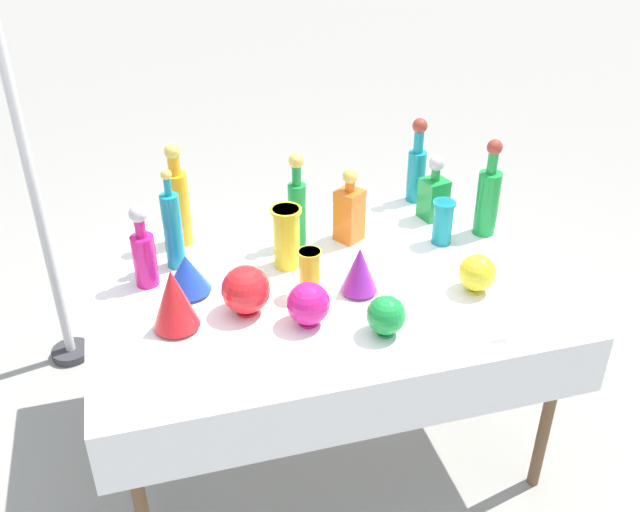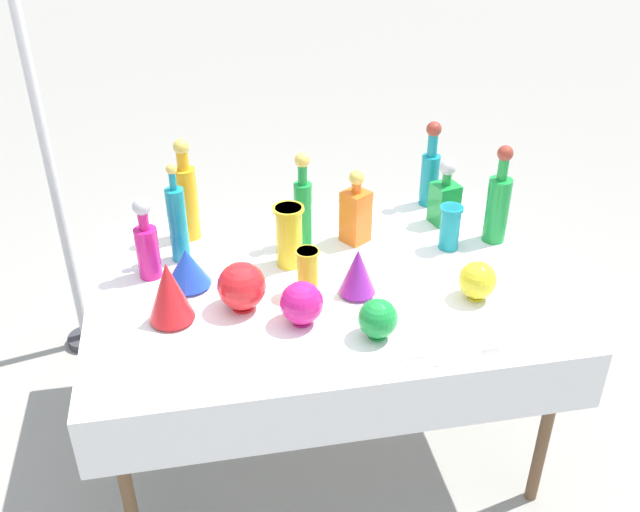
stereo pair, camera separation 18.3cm
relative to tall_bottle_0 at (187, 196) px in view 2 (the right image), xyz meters
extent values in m
plane|color=gray|center=(0.45, -0.40, -0.94)|extent=(40.00, 40.00, 0.00)
cube|color=white|center=(0.45, -0.40, -0.19)|extent=(1.64, 1.15, 0.03)
cube|color=white|center=(0.45, -0.98, -0.29)|extent=(1.64, 0.01, 0.22)
cylinder|color=brown|center=(-0.27, -0.88, -0.57)|extent=(0.04, 0.04, 0.73)
cylinder|color=brown|center=(1.17, -0.88, -0.57)|extent=(0.04, 0.04, 0.73)
cylinder|color=brown|center=(-0.27, 0.07, -0.57)|extent=(0.04, 0.04, 0.73)
cylinder|color=brown|center=(1.17, 0.07, -0.57)|extent=(0.04, 0.04, 0.73)
cylinder|color=orange|center=(0.00, 0.00, -0.03)|extent=(0.08, 0.08, 0.29)
cylinder|color=orange|center=(0.00, 0.00, 0.15)|extent=(0.05, 0.05, 0.07)
sphere|color=gold|center=(0.00, 0.00, 0.20)|extent=(0.06, 0.06, 0.06)
cylinder|color=teal|center=(-0.04, -0.16, -0.03)|extent=(0.07, 0.07, 0.29)
cylinder|color=teal|center=(-0.04, -0.16, 0.15)|extent=(0.03, 0.03, 0.07)
sphere|color=gold|center=(-0.04, -0.16, 0.19)|extent=(0.04, 0.04, 0.04)
cylinder|color=#C61972|center=(-0.15, -0.26, -0.08)|extent=(0.08, 0.08, 0.19)
cylinder|color=#C61972|center=(-0.15, -0.26, 0.05)|extent=(0.04, 0.04, 0.07)
sphere|color=#B2B2B7|center=(-0.15, -0.26, 0.10)|extent=(0.06, 0.06, 0.06)
cylinder|color=teal|center=(1.01, 0.10, -0.07)|extent=(0.08, 0.08, 0.22)
cylinder|color=teal|center=(1.01, 0.10, 0.09)|extent=(0.04, 0.04, 0.10)
sphere|color=maroon|center=(1.01, 0.10, 0.16)|extent=(0.06, 0.06, 0.06)
cylinder|color=#198C38|center=(0.43, -0.13, -0.05)|extent=(0.07, 0.07, 0.26)
cylinder|color=#198C38|center=(0.43, -0.13, 0.12)|extent=(0.03, 0.03, 0.08)
sphere|color=gold|center=(0.43, -0.13, 0.17)|extent=(0.06, 0.06, 0.06)
cylinder|color=#198C38|center=(1.17, -0.25, -0.05)|extent=(0.09, 0.09, 0.26)
cylinder|color=#198C38|center=(1.17, -0.25, 0.13)|extent=(0.04, 0.04, 0.09)
sphere|color=maroon|center=(1.17, -0.25, 0.19)|extent=(0.06, 0.06, 0.06)
cube|color=#198C38|center=(1.02, -0.07, -0.09)|extent=(0.12, 0.12, 0.17)
cylinder|color=#198C38|center=(1.02, -0.07, 0.02)|extent=(0.04, 0.04, 0.06)
sphere|color=#B2B2B7|center=(1.02, -0.07, 0.07)|extent=(0.06, 0.06, 0.06)
cube|color=orange|center=(0.64, -0.15, -0.07)|extent=(0.13, 0.13, 0.21)
cylinder|color=orange|center=(0.64, -0.15, 0.05)|extent=(0.04, 0.04, 0.04)
sphere|color=gold|center=(0.64, -0.15, 0.09)|extent=(0.06, 0.06, 0.06)
cylinder|color=yellow|center=(0.36, -0.28, -0.06)|extent=(0.10, 0.10, 0.24)
cylinder|color=yellow|center=(0.36, -0.28, 0.05)|extent=(0.11, 0.11, 0.01)
cylinder|color=yellow|center=(0.39, -0.48, -0.09)|extent=(0.07, 0.07, 0.17)
cylinder|color=yellow|center=(0.39, -0.48, -0.01)|extent=(0.08, 0.08, 0.01)
cylinder|color=teal|center=(0.98, -0.27, -0.09)|extent=(0.08, 0.08, 0.18)
cylinder|color=teal|center=(0.98, -0.27, -0.01)|extent=(0.09, 0.09, 0.01)
cylinder|color=blue|center=(-0.02, -0.35, -0.17)|extent=(0.08, 0.08, 0.01)
cone|color=blue|center=(-0.02, -0.35, -0.10)|extent=(0.16, 0.16, 0.14)
cylinder|color=purple|center=(0.56, -0.51, -0.17)|extent=(0.06, 0.06, 0.01)
cone|color=purple|center=(0.56, -0.51, -0.08)|extent=(0.13, 0.13, 0.17)
cylinder|color=red|center=(-0.08, -0.55, -0.17)|extent=(0.09, 0.09, 0.01)
cone|color=red|center=(-0.08, -0.55, -0.06)|extent=(0.15, 0.15, 0.21)
cylinder|color=#198C38|center=(0.57, -0.76, -0.18)|extent=(0.06, 0.06, 0.01)
sphere|color=#198C38|center=(0.57, -0.76, -0.11)|extent=(0.13, 0.13, 0.13)
cylinder|color=red|center=(0.16, -0.52, -0.18)|extent=(0.07, 0.07, 0.01)
sphere|color=red|center=(0.16, -0.52, -0.09)|extent=(0.16, 0.16, 0.16)
cylinder|color=yellow|center=(0.96, -0.61, -0.18)|extent=(0.06, 0.06, 0.01)
sphere|color=yellow|center=(0.96, -0.61, -0.11)|extent=(0.13, 0.13, 0.13)
cylinder|color=#C61972|center=(0.34, -0.64, -0.18)|extent=(0.06, 0.06, 0.01)
sphere|color=#C61972|center=(0.34, -0.64, -0.10)|extent=(0.14, 0.14, 0.14)
cube|color=white|center=(0.66, -0.92, -0.16)|extent=(0.06, 0.01, 0.03)
cube|color=white|center=(0.88, -0.93, -0.16)|extent=(0.06, 0.02, 0.04)
cube|color=white|center=(0.74, -0.93, -0.16)|extent=(0.06, 0.02, 0.03)
cylinder|color=silver|center=(-0.56, 0.39, 0.19)|extent=(0.04, 0.04, 2.26)
cylinder|color=#333338|center=(-0.56, 0.39, -0.92)|extent=(0.18, 0.18, 0.04)
camera|label=1|loc=(-0.13, -2.47, 1.24)|focal=40.00mm
camera|label=2|loc=(0.05, -2.51, 1.24)|focal=40.00mm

